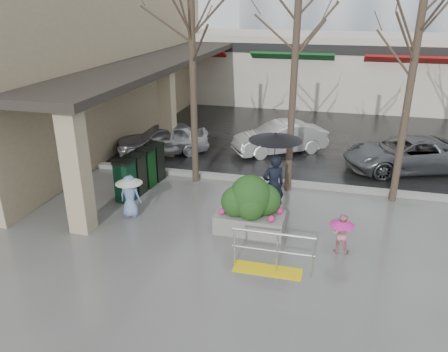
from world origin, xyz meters
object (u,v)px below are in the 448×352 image
at_px(planter, 251,205).
at_px(news_boxes, 141,171).
at_px(handrail, 271,257).
at_px(child_pink, 341,230).
at_px(tree_west, 192,27).
at_px(woman, 274,165).
at_px(car_c, 407,154).
at_px(car_a, 163,139).
at_px(child_blue, 130,192).
at_px(tree_mideast, 418,40).
at_px(car_b, 280,138).
at_px(tree_midwest, 297,24).

relative_size(planter, news_boxes, 0.76).
distance_m(handrail, child_pink, 2.02).
height_order(tree_west, woman, tree_west).
height_order(child_pink, car_c, car_c).
relative_size(car_a, car_c, 0.82).
bearing_deg(child_blue, tree_mideast, -160.25).
height_order(tree_mideast, car_b, tree_mideast).
bearing_deg(tree_west, car_c, 21.98).
height_order(tree_mideast, child_pink, tree_mideast).
height_order(tree_midwest, car_a, tree_midwest).
xyz_separation_m(tree_mideast, car_a, (-8.68, 2.47, -4.23)).
xyz_separation_m(tree_midwest, planter, (-0.66, -3.03, -4.46)).
height_order(tree_mideast, woman, tree_mideast).
height_order(woman, planter, woman).
distance_m(handrail, tree_west, 7.52).
xyz_separation_m(tree_midwest, car_c, (4.01, 2.91, -4.60)).
height_order(woman, car_c, woman).
xyz_separation_m(planter, news_boxes, (-4.03, 1.87, -0.11)).
xyz_separation_m(child_pink, car_c, (2.30, 6.43, 0.03)).
xyz_separation_m(handrail, tree_midwest, (-0.16, 4.80, 4.86)).
bearing_deg(car_b, tree_midwest, -21.30).
height_order(planter, news_boxes, planter).
distance_m(tree_midwest, woman, 4.17).
bearing_deg(tree_midwest, child_blue, -144.40).
height_order(handrail, tree_west, tree_west).
bearing_deg(tree_midwest, car_b, 101.67).
height_order(tree_mideast, child_blue, tree_mideast).
bearing_deg(child_pink, tree_midwest, -58.79).
bearing_deg(car_c, tree_midwest, -73.33).
bearing_deg(news_boxes, child_pink, -13.53).
distance_m(tree_west, planter, 5.85).
relative_size(tree_west, tree_mideast, 1.05).
height_order(tree_west, child_pink, tree_west).
relative_size(tree_mideast, car_b, 1.70).
relative_size(tree_midwest, child_blue, 5.57).
distance_m(child_blue, car_b, 7.59).
bearing_deg(car_b, tree_west, -65.67).
height_order(handrail, news_boxes, news_boxes).
distance_m(tree_mideast, news_boxes, 9.10).
relative_size(handrail, tree_midwest, 0.27).
relative_size(tree_west, news_boxes, 2.79).
height_order(tree_mideast, planter, tree_mideast).
height_order(tree_midwest, car_b, tree_midwest).
bearing_deg(child_blue, planter, 177.51).
xyz_separation_m(tree_west, planter, (2.54, -3.03, -4.31)).
bearing_deg(news_boxes, woman, -2.83).
bearing_deg(woman, planter, 38.27).
height_order(handrail, tree_midwest, tree_midwest).
distance_m(child_pink, car_b, 7.70).
bearing_deg(tree_west, child_blue, -108.40).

